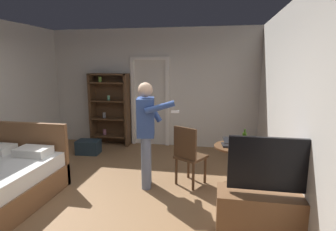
% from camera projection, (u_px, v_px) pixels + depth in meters
% --- Properties ---
extents(ground_plane, '(6.47, 6.47, 0.00)m').
position_uv_depth(ground_plane, '(104.00, 203.00, 3.85)').
color(ground_plane, olive).
extents(wall_back, '(5.20, 0.12, 2.78)m').
position_uv_depth(wall_back, '(153.00, 88.00, 6.49)').
color(wall_back, beige).
rests_on(wall_back, ground_plane).
extents(wall_right, '(0.12, 6.12, 2.78)m').
position_uv_depth(wall_right, '(303.00, 113.00, 3.14)').
color(wall_right, beige).
rests_on(wall_right, ground_plane).
extents(doorway_frame, '(0.93, 0.08, 2.13)m').
position_uv_depth(doorway_frame, '(150.00, 95.00, 6.45)').
color(doorway_frame, white).
rests_on(doorway_frame, ground_plane).
extents(bookshelf, '(0.95, 0.32, 1.74)m').
position_uv_depth(bookshelf, '(110.00, 107.00, 6.54)').
color(bookshelf, '#4C331E').
rests_on(bookshelf, ground_plane).
extents(tv_flatscreen, '(1.20, 0.40, 1.22)m').
position_uv_depth(tv_flatscreen, '(272.00, 214.00, 2.91)').
color(tv_flatscreen, brown).
rests_on(tv_flatscreen, ground_plane).
extents(side_table, '(0.63, 0.63, 0.70)m').
position_uv_depth(side_table, '(234.00, 160.00, 4.24)').
color(side_table, brown).
rests_on(side_table, ground_plane).
extents(laptop, '(0.36, 0.37, 0.15)m').
position_uv_depth(laptop, '(233.00, 143.00, 4.15)').
color(laptop, black).
rests_on(laptop, side_table).
extents(bottle_on_table, '(0.06, 0.06, 0.29)m').
position_uv_depth(bottle_on_table, '(244.00, 140.00, 4.07)').
color(bottle_on_table, '#27470D').
rests_on(bottle_on_table, side_table).
extents(wooden_chair, '(0.57, 0.57, 0.99)m').
position_uv_depth(wooden_chair, '(188.00, 153.00, 4.32)').
color(wooden_chair, '#4C331E').
rests_on(wooden_chair, ground_plane).
extents(person_blue_shirt, '(0.71, 0.56, 1.68)m').
position_uv_depth(person_blue_shirt, '(147.00, 128.00, 4.23)').
color(person_blue_shirt, slate).
rests_on(person_blue_shirt, ground_plane).
extents(suitcase_dark, '(0.51, 0.36, 0.30)m').
position_uv_depth(suitcase_dark, '(88.00, 147.00, 5.95)').
color(suitcase_dark, '#1E2D38').
rests_on(suitcase_dark, ground_plane).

